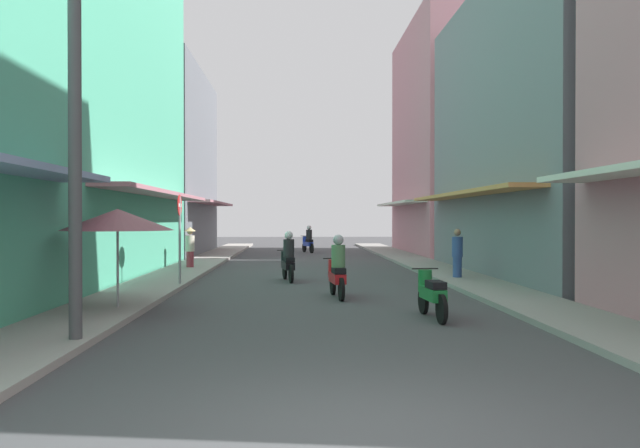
# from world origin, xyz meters

# --- Properties ---
(ground_plane) EXTENTS (88.57, 88.57, 0.00)m
(ground_plane) POSITION_xyz_m (0.00, 16.13, 0.00)
(ground_plane) COLOR #424244
(sidewalk_left) EXTENTS (1.84, 48.26, 0.12)m
(sidewalk_left) POSITION_xyz_m (-4.69, 16.13, 0.06)
(sidewalk_left) COLOR #9E9991
(sidewalk_left) RESTS_ON ground
(sidewalk_right) EXTENTS (1.84, 48.26, 0.12)m
(sidewalk_right) POSITION_xyz_m (4.69, 16.13, 0.06)
(sidewalk_right) COLOR gray
(sidewalk_right) RESTS_ON ground
(building_left_mid) EXTENTS (7.05, 13.63, 16.12)m
(building_left_mid) POSITION_xyz_m (-8.60, 15.53, 8.06)
(building_left_mid) COLOR #4CB28C
(building_left_mid) RESTS_ON ground
(building_left_far) EXTENTS (7.05, 11.32, 9.88)m
(building_left_far) POSITION_xyz_m (-8.60, 28.33, 4.94)
(building_left_far) COLOR slate
(building_left_far) RESTS_ON ground
(building_right_mid) EXTENTS (7.05, 13.38, 10.00)m
(building_right_mid) POSITION_xyz_m (8.60, 15.39, 4.99)
(building_right_mid) COLOR slate
(building_right_mid) RESTS_ON ground
(building_right_far) EXTENTS (7.05, 11.30, 12.64)m
(building_right_far) POSITION_xyz_m (8.60, 28.64, 6.32)
(building_right_far) COLOR #B7727F
(building_right_far) RESTS_ON ground
(motorbike_blue) EXTENTS (0.75, 1.74, 1.58)m
(motorbike_blue) POSITION_xyz_m (0.09, 30.13, 0.70)
(motorbike_blue) COLOR black
(motorbike_blue) RESTS_ON ground
(motorbike_black) EXTENTS (0.59, 1.80, 1.58)m
(motorbike_black) POSITION_xyz_m (-0.86, 13.93, 0.70)
(motorbike_black) COLOR black
(motorbike_black) RESTS_ON ground
(motorbike_green) EXTENTS (0.55, 1.81, 0.96)m
(motorbike_green) POSITION_xyz_m (2.06, 6.60, 0.50)
(motorbike_green) COLOR black
(motorbike_green) RESTS_ON ground
(motorbike_red) EXTENTS (0.55, 1.81, 1.58)m
(motorbike_red) POSITION_xyz_m (0.41, 9.82, 0.70)
(motorbike_red) COLOR black
(motorbike_red) RESTS_ON ground
(pedestrian_far) EXTENTS (0.34, 0.34, 1.64)m
(pedestrian_far) POSITION_xyz_m (4.48, 13.83, 0.82)
(pedestrian_far) COLOR #334C8C
(pedestrian_far) RESTS_ON ground
(pedestrian_midway) EXTENTS (0.44, 0.44, 1.65)m
(pedestrian_midway) POSITION_xyz_m (-4.64, 18.23, 0.93)
(pedestrian_midway) COLOR #99333F
(pedestrian_midway) RESTS_ON ground
(vendor_umbrella) EXTENTS (2.32, 2.32, 2.18)m
(vendor_umbrella) POSITION_xyz_m (-4.35, 7.59, 1.95)
(vendor_umbrella) COLOR #99999E
(vendor_umbrella) RESTS_ON ground
(utility_pole) EXTENTS (0.20, 1.20, 6.62)m
(utility_pole) POSITION_xyz_m (-4.02, 4.16, 3.39)
(utility_pole) COLOR #4C4C4F
(utility_pole) RESTS_ON ground
(street_sign_no_entry) EXTENTS (0.07, 0.60, 2.65)m
(street_sign_no_entry) POSITION_xyz_m (-3.92, 12.22, 1.72)
(street_sign_no_entry) COLOR gray
(street_sign_no_entry) RESTS_ON ground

